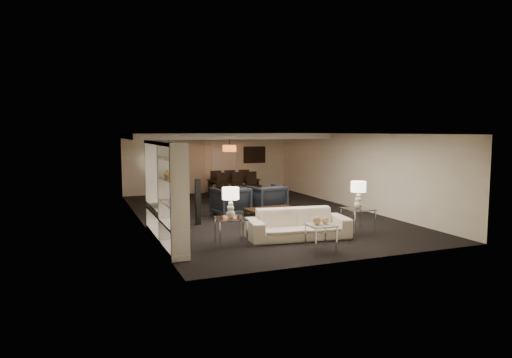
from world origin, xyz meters
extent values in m
plane|color=black|center=(0.00, 0.00, 0.00)|extent=(11.00, 11.00, 0.00)
cube|color=silver|center=(0.00, 0.00, 2.50)|extent=(7.00, 11.00, 0.02)
cube|color=beige|center=(0.00, 5.50, 1.25)|extent=(7.00, 0.02, 2.50)
cube|color=beige|center=(0.00, -5.50, 1.25)|extent=(7.00, 0.02, 2.50)
cube|color=beige|center=(-3.50, 0.00, 1.25)|extent=(0.02, 11.00, 2.50)
cube|color=beige|center=(3.50, 0.00, 1.25)|extent=(0.02, 11.00, 2.50)
cube|color=silver|center=(0.00, 3.50, 2.40)|extent=(7.00, 4.00, 0.20)
cube|color=beige|center=(-0.90, 5.42, 1.20)|extent=(1.50, 0.12, 2.40)
cube|color=silver|center=(0.70, 5.47, 1.05)|extent=(0.90, 0.05, 2.10)
cube|color=#142D38|center=(2.10, 5.46, 1.55)|extent=(0.95, 0.04, 0.65)
cylinder|color=#D8591E|center=(0.30, 3.50, 1.92)|extent=(0.52, 0.52, 0.24)
imported|color=beige|center=(-0.27, -3.40, 0.36)|extent=(2.54, 1.26, 0.71)
imported|color=black|center=(-0.87, -0.10, 0.45)|extent=(1.10, 1.12, 0.91)
imported|color=black|center=(0.33, -0.10, 0.45)|extent=(1.10, 1.12, 0.91)
sphere|color=tan|center=(-0.37, -4.50, 0.65)|extent=(0.18, 0.18, 0.18)
sphere|color=#E5B279|center=(-0.17, -4.50, 0.64)|extent=(0.16, 0.16, 0.16)
imported|color=black|center=(-3.28, -1.84, 1.05)|extent=(1.06, 0.14, 0.61)
imported|color=#242C9C|center=(-3.31, -3.63, 1.15)|extent=(0.17, 0.17, 0.18)
imported|color=#AA8838|center=(-3.31, -3.04, 1.65)|extent=(0.16, 0.16, 0.17)
cube|color=black|center=(-2.08, -0.89, 0.63)|extent=(0.14, 0.14, 1.26)
imported|color=black|center=(0.63, 3.97, 0.34)|extent=(2.01, 1.25, 0.68)
camera|label=1|loc=(-5.19, -13.04, 2.58)|focal=32.00mm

